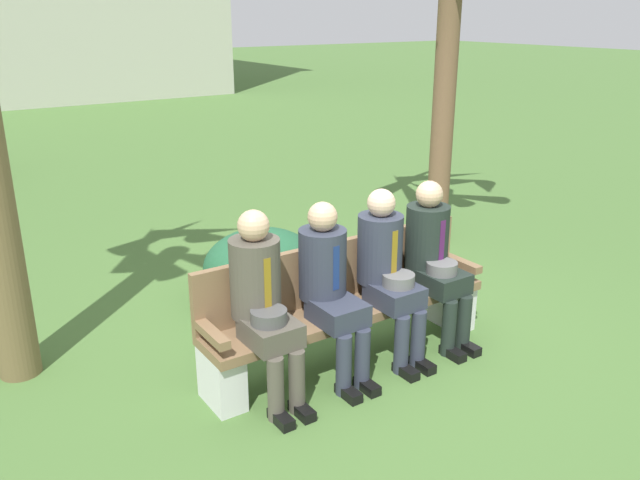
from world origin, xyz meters
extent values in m
plane|color=#456A31|center=(0.00, 0.00, 0.00)|extent=(80.00, 80.00, 0.00)
cube|color=brown|center=(-0.25, -0.20, 0.42)|extent=(2.32, 0.44, 0.07)
cube|color=brown|center=(-0.25, -0.01, 0.68)|extent=(2.32, 0.06, 0.45)
cube|color=brown|center=(-1.37, -0.20, 0.55)|extent=(0.08, 0.44, 0.06)
cube|color=brown|center=(0.87, -0.20, 0.55)|extent=(0.08, 0.44, 0.06)
cube|color=silver|center=(-1.31, -0.20, 0.19)|extent=(0.20, 0.37, 0.38)
cube|color=silver|center=(0.81, -0.20, 0.19)|extent=(0.20, 0.37, 0.38)
cube|color=#4C473D|center=(-1.02, -0.37, 0.53)|extent=(0.32, 0.38, 0.16)
cylinder|color=#4C473D|center=(-1.10, -0.56, 0.23)|extent=(0.11, 0.11, 0.45)
cylinder|color=#4C473D|center=(-0.94, -0.56, 0.23)|extent=(0.11, 0.11, 0.45)
cube|color=black|center=(-1.10, -0.62, 0.04)|extent=(0.09, 0.22, 0.07)
cube|color=black|center=(-0.94, -0.62, 0.04)|extent=(0.09, 0.22, 0.07)
cylinder|color=#4C473D|center=(-1.02, -0.18, 0.85)|extent=(0.34, 0.34, 0.54)
cube|color=olive|center=(-1.02, -0.35, 0.87)|extent=(0.05, 0.01, 0.34)
sphere|color=tan|center=(-1.02, -0.18, 1.21)|extent=(0.21, 0.21, 0.21)
cylinder|color=#484848|center=(-1.05, -0.39, 0.66)|extent=(0.24, 0.24, 0.09)
cube|color=#2D3342|center=(-0.49, -0.37, 0.53)|extent=(0.32, 0.38, 0.16)
cylinder|color=#2D3342|center=(-0.57, -0.56, 0.23)|extent=(0.11, 0.11, 0.45)
cylinder|color=#2D3342|center=(-0.41, -0.56, 0.23)|extent=(0.11, 0.11, 0.45)
cube|color=black|center=(-0.57, -0.62, 0.04)|extent=(0.09, 0.22, 0.07)
cube|color=black|center=(-0.41, -0.62, 0.04)|extent=(0.09, 0.22, 0.07)
cylinder|color=#2D3342|center=(-0.49, -0.18, 0.83)|extent=(0.34, 0.34, 0.50)
cube|color=navy|center=(-0.49, -0.35, 0.85)|extent=(0.05, 0.01, 0.32)
sphere|color=tan|center=(-0.49, -0.18, 1.18)|extent=(0.21, 0.21, 0.21)
cube|color=#2D3342|center=(0.03, -0.37, 0.53)|extent=(0.32, 0.38, 0.16)
cylinder|color=#2D3342|center=(-0.05, -0.56, 0.23)|extent=(0.11, 0.11, 0.45)
cylinder|color=#2D3342|center=(0.11, -0.56, 0.23)|extent=(0.11, 0.11, 0.45)
cube|color=black|center=(-0.05, -0.62, 0.04)|extent=(0.09, 0.22, 0.07)
cube|color=black|center=(0.11, -0.62, 0.04)|extent=(0.09, 0.22, 0.07)
cylinder|color=#2D3342|center=(0.03, -0.18, 0.84)|extent=(0.34, 0.34, 0.52)
cube|color=olive|center=(0.03, -0.35, 0.86)|extent=(0.05, 0.01, 0.33)
sphere|color=beige|center=(0.03, -0.18, 1.19)|extent=(0.21, 0.21, 0.21)
cylinder|color=slate|center=(0.05, -0.39, 0.66)|extent=(0.24, 0.24, 0.09)
cube|color=#1E2823|center=(0.50, -0.37, 0.53)|extent=(0.32, 0.38, 0.16)
cylinder|color=#1E2823|center=(0.42, -0.56, 0.23)|extent=(0.11, 0.11, 0.45)
cylinder|color=#1E2823|center=(0.58, -0.56, 0.23)|extent=(0.11, 0.11, 0.45)
cube|color=black|center=(0.42, -0.62, 0.04)|extent=(0.09, 0.22, 0.07)
cube|color=black|center=(0.58, -0.62, 0.04)|extent=(0.09, 0.22, 0.07)
cylinder|color=#1E2823|center=(0.50, -0.18, 0.84)|extent=(0.34, 0.34, 0.51)
cube|color=#4C1951|center=(0.50, -0.35, 0.86)|extent=(0.05, 0.01, 0.33)
sphere|color=tan|center=(0.50, -0.18, 1.19)|extent=(0.21, 0.21, 0.21)
cylinder|color=slate|center=(0.48, -0.39, 0.66)|extent=(0.24, 0.24, 0.09)
cylinder|color=brown|center=(2.27, 1.52, 1.70)|extent=(0.25, 0.25, 3.40)
ellipsoid|color=#215435|center=(-0.27, 1.13, 0.33)|extent=(1.07, 0.98, 0.67)
camera|label=1|loc=(-2.89, -3.74, 2.52)|focal=36.64mm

